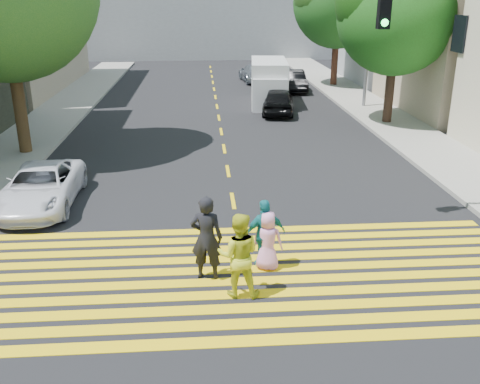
{
  "coord_description": "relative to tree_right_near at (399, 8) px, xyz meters",
  "views": [
    {
      "loc": [
        -0.92,
        -9.5,
        6.04
      ],
      "look_at": [
        0.0,
        3.0,
        1.4
      ],
      "focal_mm": 40.0,
      "sensor_mm": 36.0,
      "label": 1
    }
  ],
  "objects": [
    {
      "name": "tree_right_near",
      "position": [
        0.0,
        0.0,
        0.0
      ],
      "size": [
        6.63,
        6.22,
        8.05
      ],
      "rotation": [
        0.0,
        0.0,
        -0.13
      ],
      "color": "black",
      "rests_on": "ground"
    },
    {
      "name": "white_van",
      "position": [
        -5.26,
        5.58,
        -4.27
      ],
      "size": [
        2.44,
        5.44,
        2.49
      ],
      "rotation": [
        0.0,
        0.0,
        -0.09
      ],
      "color": "silver",
      "rests_on": "ground"
    },
    {
      "name": "pedestrian_man",
      "position": [
        -9.17,
        -14.65,
        -4.46
      ],
      "size": [
        0.79,
        0.59,
        1.97
      ],
      "primitive_type": "imported",
      "rotation": [
        0.0,
        0.0,
        2.96
      ],
      "color": "black",
      "rests_on": "ground"
    },
    {
      "name": "pedestrian_extra",
      "position": [
        -7.82,
        -14.21,
        -4.61
      ],
      "size": [
        1.05,
        0.63,
        1.67
      ],
      "primitive_type": "imported",
      "rotation": [
        0.0,
        0.0,
        3.38
      ],
      "color": "#187982",
      "rests_on": "ground"
    },
    {
      "name": "sidewalk_left",
      "position": [
        -16.8,
        6.1,
        -5.37
      ],
      "size": [
        3.0,
        40.0,
        0.15
      ],
      "primitive_type": "cube",
      "color": "gray",
      "rests_on": "ground"
    },
    {
      "name": "street_lamp",
      "position": [
        -0.26,
        3.99,
        0.29
      ],
      "size": [
        2.26,
        0.43,
        10.0
      ],
      "rotation": [
        0.0,
        0.0,
        0.1
      ],
      "color": "gray",
      "rests_on": "ground"
    },
    {
      "name": "sidewalk_right",
      "position": [
        0.2,
        -0.9,
        -5.37
      ],
      "size": [
        3.0,
        60.0,
        0.15
      ],
      "primitive_type": "cube",
      "color": "gray",
      "rests_on": "ground"
    },
    {
      "name": "pedestrian_child",
      "position": [
        -7.77,
        -14.32,
        -4.74
      ],
      "size": [
        0.8,
        0.63,
        1.43
      ],
      "primitive_type": "imported",
      "rotation": [
        0.0,
        0.0,
        2.86
      ],
      "color": "#ED96D1",
      "rests_on": "ground"
    },
    {
      "name": "crosswalk",
      "position": [
        -8.3,
        -14.63,
        -5.44
      ],
      "size": [
        13.4,
        5.3,
        0.01
      ],
      "color": "yellow",
      "rests_on": "ground"
    },
    {
      "name": "dark_car_near",
      "position": [
        -5.07,
        2.91,
        -4.75
      ],
      "size": [
        2.27,
        4.31,
        1.4
      ],
      "primitive_type": "imported",
      "rotation": [
        0.0,
        0.0,
        2.98
      ],
      "color": "black",
      "rests_on": "ground"
    },
    {
      "name": "white_sedan",
      "position": [
        -14.1,
        -9.88,
        -4.84
      ],
      "size": [
        2.09,
        4.43,
        1.22
      ],
      "primitive_type": "imported",
      "rotation": [
        0.0,
        0.0,
        0.01
      ],
      "color": "white",
      "rests_on": "ground"
    },
    {
      "name": "pedestrian_woman",
      "position": [
        -8.52,
        -15.43,
        -4.52
      ],
      "size": [
        0.98,
        0.81,
        1.86
      ],
      "primitive_type": "imported",
      "rotation": [
        0.0,
        0.0,
        3.02
      ],
      "color": "gold",
      "rests_on": "ground"
    },
    {
      "name": "lane_line",
      "position": [
        -8.3,
        6.6,
        -5.44
      ],
      "size": [
        0.12,
        34.4,
        0.01
      ],
      "color": "yellow",
      "rests_on": "ground"
    },
    {
      "name": "ground",
      "position": [
        -8.3,
        -15.9,
        -5.45
      ],
      "size": [
        120.0,
        120.0,
        0.0
      ],
      "primitive_type": "plane",
      "color": "black"
    },
    {
      "name": "silver_car",
      "position": [
        -5.23,
        14.1,
        -4.79
      ],
      "size": [
        2.25,
        4.67,
        1.31
      ],
      "primitive_type": "imported",
      "rotation": [
        0.0,
        0.0,
        3.23
      ],
      "color": "gray",
      "rests_on": "ground"
    },
    {
      "name": "building_right_grey",
      "position": [
        6.7,
        14.1,
        -0.45
      ],
      "size": [
        10.0,
        10.0,
        10.0
      ],
      "primitive_type": "cube",
      "color": "gray",
      "rests_on": "ground"
    },
    {
      "name": "curb_red",
      "position": [
        -15.2,
        -9.9,
        -5.37
      ],
      "size": [
        0.2,
        8.0,
        0.16
      ],
      "primitive_type": "cube",
      "color": "maroon",
      "rests_on": "ground"
    },
    {
      "name": "dark_car_parked",
      "position": [
        -3.08,
        9.96,
        -4.77
      ],
      "size": [
        1.52,
        4.14,
        1.35
      ],
      "primitive_type": "imported",
      "rotation": [
        0.0,
        0.0,
        -0.02
      ],
      "color": "black",
      "rests_on": "ground"
    }
  ]
}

